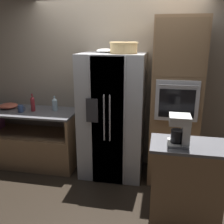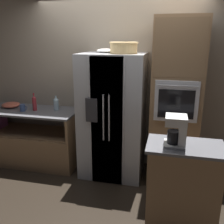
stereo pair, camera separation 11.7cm
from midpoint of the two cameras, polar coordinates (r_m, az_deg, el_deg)
The scene contains 13 objects.
ground_plane at distance 3.93m, azimuth -0.56°, elevation -13.55°, with size 20.00×20.00×0.00m, color black.
wall_back at distance 3.85m, azimuth 0.66°, elevation 8.06°, with size 12.00×0.06×2.80m.
counter_left at distance 4.30m, azimuth -18.89°, elevation -7.01°, with size 1.52×0.67×0.89m.
refrigerator at distance 3.60m, azimuth -0.83°, elevation -0.95°, with size 0.89×0.75×1.78m.
wall_oven at distance 3.49m, azimuth 13.24°, elevation 2.01°, with size 0.63×0.73×2.23m.
island_counter at distance 2.76m, azimuth 15.12°, elevation -16.41°, with size 0.74×0.45×0.98m.
wicker_basket at distance 3.34m, azimuth 1.66°, elevation 14.58°, with size 0.37×0.37×0.15m.
fruit_bowl at distance 3.52m, azimuth -2.57°, elevation 13.84°, with size 0.25×0.25×0.06m.
bottle_tall at distance 3.97m, azimuth -13.78°, elevation 1.80°, with size 0.08×0.08×0.23m.
bottle_short at distance 4.02m, azimuth -18.48°, elevation 1.84°, with size 0.06×0.06×0.27m.
mug at distance 4.05m, azimuth -20.90°, elevation 0.72°, with size 0.12×0.08×0.11m.
mixing_bowl at distance 4.35m, azimuth -23.30°, elevation 1.33°, with size 0.29×0.29×0.08m.
coffee_maker at distance 2.44m, azimuth 14.25°, elevation -3.82°, with size 0.20×0.21×0.30m.
Camera 1 is at (0.63, -3.34, 1.97)m, focal length 40.00 mm.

